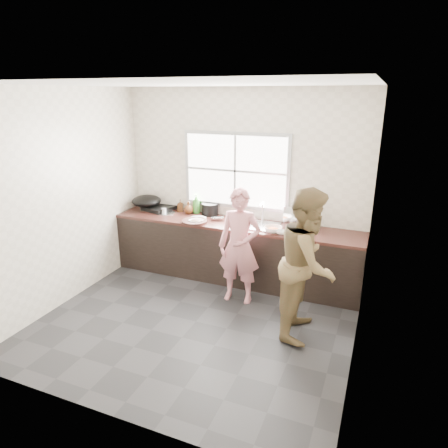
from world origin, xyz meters
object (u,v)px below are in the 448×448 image
at_px(plate_food, 198,218).
at_px(dish_rack, 299,216).
at_px(pot_lid_left, 161,210).
at_px(person_side, 308,263).
at_px(bottle_brown_short, 189,208).
at_px(bowl_crabs, 273,230).
at_px(burner, 159,208).
at_px(bowl_held, 281,232).
at_px(cutting_board, 194,221).
at_px(bottle_green, 196,203).
at_px(glass_jar, 164,211).
at_px(wok, 147,201).
at_px(bottle_brown_tall, 180,206).
at_px(bowl_mince, 196,221).
at_px(black_pot, 210,209).
at_px(woman, 239,250).
at_px(pot_lid_right, 166,213).

bearing_deg(plate_food, dish_rack, 10.23).
xyz_separation_m(plate_food, pot_lid_left, (-0.73, 0.17, -0.00)).
relative_size(person_side, plate_food, 6.96).
bearing_deg(bottle_brown_short, bowl_crabs, -13.47).
bearing_deg(person_side, burner, 65.04).
bearing_deg(bowl_held, bowl_crabs, 162.25).
height_order(cutting_board, bottle_green, bottle_green).
height_order(bowl_crabs, bottle_green, bottle_green).
relative_size(bottle_brown_short, glass_jar, 1.83).
height_order(plate_food, pot_lid_left, plate_food).
distance_m(wok, dish_rack, 2.39).
relative_size(cutting_board, pot_lid_left, 1.50).
bearing_deg(bottle_brown_tall, person_side, -28.68).
distance_m(bowl_held, pot_lid_left, 2.05).
xyz_separation_m(bowl_held, wok, (-2.24, 0.31, 0.12)).
bearing_deg(burner, cutting_board, -25.65).
height_order(bowl_crabs, glass_jar, glass_jar).
bearing_deg(bowl_mince, black_pot, 87.72).
xyz_separation_m(bowl_crabs, glass_jar, (-1.75, 0.16, 0.02)).
xyz_separation_m(person_side, bowl_held, (-0.50, 0.78, 0.04)).
bearing_deg(wok, pot_lid_left, 8.91).
bearing_deg(woman, bottle_brown_tall, 144.15).
xyz_separation_m(bowl_crabs, plate_food, (-1.17, 0.13, -0.02)).
distance_m(woman, cutting_board, 0.91).
bearing_deg(woman, glass_jar, 154.77).
distance_m(cutting_board, dish_rack, 1.47).
distance_m(person_side, burner, 2.82).
xyz_separation_m(cutting_board, bowl_crabs, (1.14, 0.04, 0.01)).
bearing_deg(bowl_held, cutting_board, 179.95).
height_order(plate_food, dish_rack, dish_rack).
xyz_separation_m(cutting_board, bowl_held, (1.26, -0.00, 0.01)).
bearing_deg(bowl_mince, person_side, -24.22).
relative_size(cutting_board, dish_rack, 0.93).
distance_m(plate_food, bottle_brown_short, 0.34).
bearing_deg(bowl_held, person_side, -57.32).
bearing_deg(plate_food, person_side, -28.02).
relative_size(burner, wok, 0.92).
bearing_deg(pot_lid_left, pot_lid_right, -30.87).
xyz_separation_m(bottle_brown_tall, dish_rack, (1.86, -0.00, 0.06)).
height_order(glass_jar, wok, wok).
height_order(woman, bowl_crabs, woman).
bearing_deg(plate_food, burner, 164.46).
height_order(woman, glass_jar, woman).
distance_m(burner, dish_rack, 2.21).
distance_m(black_pot, wok, 1.04).
relative_size(bottle_green, bottle_brown_short, 1.79).
bearing_deg(person_side, woman, 65.84).
relative_size(cutting_board, bottle_green, 1.17).
distance_m(cutting_board, plate_food, 0.17).
bearing_deg(black_pot, bowl_held, -19.91).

